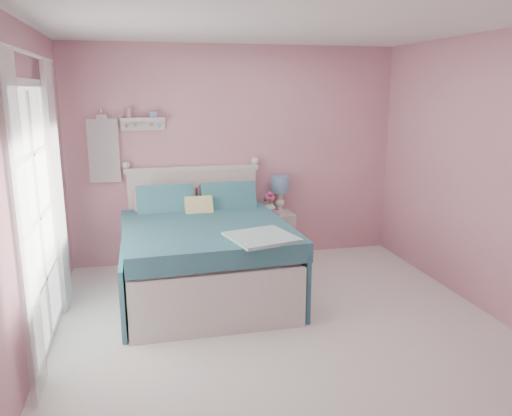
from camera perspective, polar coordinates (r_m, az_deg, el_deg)
name	(u,v)px	position (r m, az deg, el deg)	size (l,w,h in m)	color
floor	(288,339)	(4.42, 3.66, -14.72)	(4.50, 4.50, 0.00)	silver
room_shell	(291,154)	(3.93, 4.01, 6.12)	(4.50, 4.50, 4.50)	#CB818F
bed	(204,254)	(5.25, -5.93, -5.27)	(1.68, 2.08, 1.19)	silver
nightstand	(275,236)	(6.22, 2.22, -3.23)	(0.41, 0.41, 0.60)	beige
table_lamp	(280,187)	(6.18, 2.76, 2.45)	(0.22, 0.22, 0.45)	white
vase	(270,207)	(6.10, 1.56, 0.16)	(0.16, 0.16, 0.17)	white
teacup	(275,212)	(6.02, 2.20, -0.49)	(0.09, 0.09, 0.07)	#BE808E
roses	(270,197)	(6.07, 1.56, 1.25)	(0.14, 0.11, 0.12)	#DC4B88
wall_shelf	(142,121)	(5.92, -12.85, 9.72)	(0.50, 0.15, 0.25)	silver
hanging_dress	(104,151)	(5.96, -17.00, 6.26)	(0.34, 0.03, 0.72)	white
french_door	(38,219)	(4.32, -23.69, -1.19)	(0.04, 1.32, 2.16)	silver
curtain_near	(23,231)	(3.58, -25.12, -2.43)	(0.04, 0.40, 2.32)	white
curtain_far	(57,188)	(5.01, -21.77, 2.09)	(0.04, 0.40, 2.32)	white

